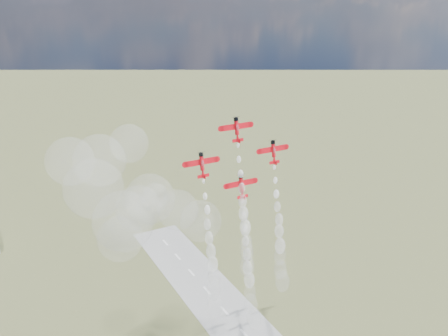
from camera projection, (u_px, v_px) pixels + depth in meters
name	position (u px, v px, depth m)	size (l,w,h in m)	color
plane_lead	(237.00, 129.00, 163.05)	(12.08, 4.06, 8.56)	red
plane_left	(202.00, 164.00, 158.48)	(12.08, 4.06, 8.56)	red
plane_right	(274.00, 152.00, 171.43)	(12.08, 4.06, 8.56)	red
plane_slot	(242.00, 186.00, 166.86)	(12.08, 4.06, 8.56)	red
smoke_trail_lead	(246.00, 242.00, 170.68)	(5.50, 11.50, 46.97)	white
smoke_trail_left	(213.00, 280.00, 166.16)	(5.63, 11.91, 47.54)	white
smoke_trail_right	(281.00, 259.00, 179.18)	(5.18, 11.67, 46.67)	white
smoke_trail_slot	(251.00, 294.00, 174.74)	(5.74, 11.51, 47.92)	white
drifted_smoke_cloud	(128.00, 200.00, 167.30)	(57.34, 36.51, 49.65)	white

